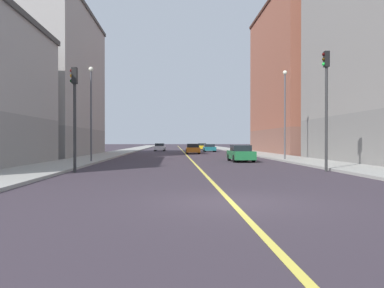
{
  "coord_description": "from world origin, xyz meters",
  "views": [
    {
      "loc": [
        -1.66,
        -11.1,
        1.75
      ],
      "look_at": [
        0.33,
        29.99,
        1.43
      ],
      "focal_mm": 36.58,
      "sensor_mm": 36.0,
      "label": 1
    }
  ],
  "objects_px": {
    "street_lamp_left_near": "(285,106)",
    "car_yellow": "(202,147)",
    "building_right_midblock": "(54,83)",
    "traffic_light_right_near": "(74,104)",
    "street_lamp_right_near": "(91,104)",
    "car_orange": "(193,149)",
    "building_left_mid": "(295,79)",
    "traffic_light_left_near": "(326,95)",
    "car_white": "(160,147)",
    "car_teal": "(209,148)",
    "car_green": "(241,154)"
  },
  "relations": [
    {
      "from": "traffic_light_right_near",
      "to": "street_lamp_right_near",
      "type": "bearing_deg",
      "value": 96.13
    },
    {
      "from": "building_right_midblock",
      "to": "traffic_light_left_near",
      "type": "distance_m",
      "value": 33.36
    },
    {
      "from": "car_orange",
      "to": "car_white",
      "type": "relative_size",
      "value": 0.93
    },
    {
      "from": "street_lamp_right_near",
      "to": "car_green",
      "type": "xyz_separation_m",
      "value": [
        12.19,
        1.68,
        -3.97
      ]
    },
    {
      "from": "building_left_mid",
      "to": "car_teal",
      "type": "bearing_deg",
      "value": 143.25
    },
    {
      "from": "car_teal",
      "to": "car_white",
      "type": "xyz_separation_m",
      "value": [
        -8.17,
        5.12,
        0.05
      ]
    },
    {
      "from": "street_lamp_right_near",
      "to": "car_orange",
      "type": "height_order",
      "value": "street_lamp_right_near"
    },
    {
      "from": "building_right_midblock",
      "to": "traffic_light_left_near",
      "type": "bearing_deg",
      "value": -46.92
    },
    {
      "from": "street_lamp_right_near",
      "to": "car_yellow",
      "type": "xyz_separation_m",
      "value": [
        12.21,
        46.52,
        -4.01
      ]
    },
    {
      "from": "car_yellow",
      "to": "car_orange",
      "type": "bearing_deg",
      "value": -97.11
    },
    {
      "from": "car_orange",
      "to": "car_green",
      "type": "distance_m",
      "value": 20.59
    },
    {
      "from": "building_right_midblock",
      "to": "car_orange",
      "type": "height_order",
      "value": "building_right_midblock"
    },
    {
      "from": "traffic_light_right_near",
      "to": "car_white",
      "type": "height_order",
      "value": "traffic_light_right_near"
    },
    {
      "from": "car_teal",
      "to": "building_left_mid",
      "type": "bearing_deg",
      "value": -36.75
    },
    {
      "from": "building_left_mid",
      "to": "traffic_light_left_near",
      "type": "bearing_deg",
      "value": -104.54
    },
    {
      "from": "traffic_light_right_near",
      "to": "car_white",
      "type": "xyz_separation_m",
      "value": [
        3.16,
        45.94,
        -3.13
      ]
    },
    {
      "from": "building_right_midblock",
      "to": "car_green",
      "type": "distance_m",
      "value": 24.96
    },
    {
      "from": "building_right_midblock",
      "to": "street_lamp_left_near",
      "type": "xyz_separation_m",
      "value": [
        23.62,
        -12.43,
        -3.73
      ]
    },
    {
      "from": "traffic_light_left_near",
      "to": "car_yellow",
      "type": "xyz_separation_m",
      "value": [
        -3.01,
        55.67,
        -3.77
      ]
    },
    {
      "from": "building_left_mid",
      "to": "traffic_light_left_near",
      "type": "relative_size",
      "value": 3.32
    },
    {
      "from": "building_left_mid",
      "to": "street_lamp_left_near",
      "type": "xyz_separation_m",
      "value": [
        -7.38,
        -20.62,
        -5.73
      ]
    },
    {
      "from": "car_yellow",
      "to": "car_green",
      "type": "height_order",
      "value": "car_green"
    },
    {
      "from": "traffic_light_right_near",
      "to": "street_lamp_right_near",
      "type": "height_order",
      "value": "street_lamp_right_near"
    },
    {
      "from": "building_left_mid",
      "to": "car_yellow",
      "type": "relative_size",
      "value": 5.04
    },
    {
      "from": "street_lamp_right_near",
      "to": "car_teal",
      "type": "relative_size",
      "value": 1.86
    },
    {
      "from": "building_right_midblock",
      "to": "car_yellow",
      "type": "height_order",
      "value": "building_right_midblock"
    },
    {
      "from": "street_lamp_left_near",
      "to": "car_green",
      "type": "distance_m",
      "value": 5.86
    },
    {
      "from": "traffic_light_left_near",
      "to": "street_lamp_left_near",
      "type": "relative_size",
      "value": 0.89
    },
    {
      "from": "traffic_light_left_near",
      "to": "car_orange",
      "type": "xyz_separation_m",
      "value": [
        -6.07,
        31.2,
        -3.73
      ]
    },
    {
      "from": "car_yellow",
      "to": "car_white",
      "type": "distance_m",
      "value": 12.64
    },
    {
      "from": "building_right_midblock",
      "to": "traffic_light_left_near",
      "type": "height_order",
      "value": "building_right_midblock"
    },
    {
      "from": "building_right_midblock",
      "to": "building_left_mid",
      "type": "bearing_deg",
      "value": 14.8
    },
    {
      "from": "street_lamp_left_near",
      "to": "street_lamp_right_near",
      "type": "height_order",
      "value": "street_lamp_left_near"
    },
    {
      "from": "traffic_light_right_near",
      "to": "car_green",
      "type": "xyz_separation_m",
      "value": [
        11.2,
        10.83,
        -3.12
      ]
    },
    {
      "from": "car_yellow",
      "to": "building_left_mid",
      "type": "bearing_deg",
      "value": -63.9
    },
    {
      "from": "building_left_mid",
      "to": "car_green",
      "type": "bearing_deg",
      "value": -117.96
    },
    {
      "from": "car_white",
      "to": "traffic_light_right_near",
      "type": "bearing_deg",
      "value": -93.94
    },
    {
      "from": "street_lamp_left_near",
      "to": "car_yellow",
      "type": "distance_m",
      "value": 44.3
    },
    {
      "from": "building_left_mid",
      "to": "car_yellow",
      "type": "distance_m",
      "value": 27.77
    },
    {
      "from": "building_right_midblock",
      "to": "car_white",
      "type": "bearing_deg",
      "value": 62.08
    },
    {
      "from": "building_right_midblock",
      "to": "traffic_light_right_near",
      "type": "bearing_deg",
      "value": -70.91
    },
    {
      "from": "street_lamp_right_near",
      "to": "car_orange",
      "type": "bearing_deg",
      "value": 67.44
    },
    {
      "from": "traffic_light_left_near",
      "to": "car_orange",
      "type": "distance_m",
      "value": 32.01
    },
    {
      "from": "traffic_light_left_near",
      "to": "car_orange",
      "type": "height_order",
      "value": "traffic_light_left_near"
    },
    {
      "from": "traffic_light_left_near",
      "to": "car_green",
      "type": "distance_m",
      "value": 11.85
    },
    {
      "from": "car_teal",
      "to": "car_white",
      "type": "distance_m",
      "value": 9.64
    },
    {
      "from": "traffic_light_left_near",
      "to": "car_teal",
      "type": "xyz_separation_m",
      "value": [
        -2.91,
        40.82,
        -3.79
      ]
    },
    {
      "from": "car_white",
      "to": "building_right_midblock",
      "type": "bearing_deg",
      "value": -117.92
    },
    {
      "from": "building_left_mid",
      "to": "car_teal",
      "type": "xyz_separation_m",
      "value": [
        -11.31,
        8.45,
        -9.93
      ]
    },
    {
      "from": "traffic_light_left_near",
      "to": "street_lamp_left_near",
      "type": "bearing_deg",
      "value": 85.06
    }
  ]
}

